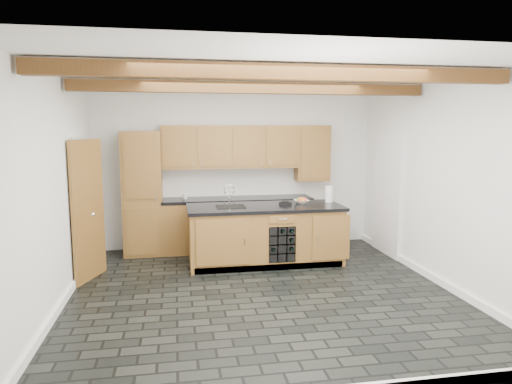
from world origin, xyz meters
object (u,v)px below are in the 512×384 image
at_px(fruit_bowl, 302,202).
at_px(paper_towel, 329,194).
at_px(kitchen_scale, 285,203).
at_px(island, 266,234).

bearing_deg(fruit_bowl, paper_towel, 4.83).
distance_m(fruit_bowl, paper_towel, 0.50).
relative_size(fruit_bowl, paper_towel, 0.87).
height_order(kitchen_scale, fruit_bowl, same).
xyz_separation_m(kitchen_scale, paper_towel, (0.78, 0.13, 0.11)).
distance_m(island, fruit_bowl, 0.81).
relative_size(kitchen_scale, paper_towel, 0.72).
bearing_deg(fruit_bowl, island, -167.08).
bearing_deg(paper_towel, island, -170.54).
xyz_separation_m(island, kitchen_scale, (0.33, 0.05, 0.49)).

